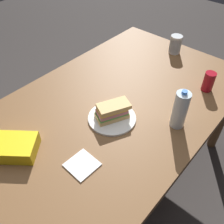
% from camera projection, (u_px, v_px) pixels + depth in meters
% --- Properties ---
extents(ground_plane, '(8.00, 8.00, 0.00)m').
position_uv_depth(ground_plane, '(114.00, 174.00, 1.97)').
color(ground_plane, '#383330').
extents(dining_table, '(1.73, 1.06, 0.75)m').
position_uv_depth(dining_table, '(114.00, 113.00, 1.50)').
color(dining_table, brown).
rests_on(dining_table, ground_plane).
extents(paper_plate, '(0.26, 0.26, 0.01)m').
position_uv_depth(paper_plate, '(112.00, 118.00, 1.35)').
color(paper_plate, white).
rests_on(paper_plate, dining_table).
extents(sandwich, '(0.21, 0.16, 0.08)m').
position_uv_depth(sandwich, '(113.00, 111.00, 1.32)').
color(sandwich, '#DBB26B').
rests_on(sandwich, paper_plate).
extents(soda_can_red, '(0.07, 0.07, 0.12)m').
position_uv_depth(soda_can_red, '(209.00, 82.00, 1.50)').
color(soda_can_red, maroon).
rests_on(soda_can_red, dining_table).
extents(chip_bag, '(0.26, 0.27, 0.07)m').
position_uv_depth(chip_bag, '(12.00, 147.00, 1.17)').
color(chip_bag, yellow).
rests_on(chip_bag, dining_table).
extents(water_bottle_tall, '(0.07, 0.07, 0.23)m').
position_uv_depth(water_bottle_tall, '(180.00, 110.00, 1.25)').
color(water_bottle_tall, silver).
rests_on(water_bottle_tall, dining_table).
extents(plastic_cup_stack, '(0.08, 0.08, 0.13)m').
position_uv_depth(plastic_cup_stack, '(175.00, 44.00, 1.81)').
color(plastic_cup_stack, silver).
rests_on(plastic_cup_stack, dining_table).
extents(paper_napkin, '(0.14, 0.14, 0.01)m').
position_uv_depth(paper_napkin, '(82.00, 165.00, 1.14)').
color(paper_napkin, white).
rests_on(paper_napkin, dining_table).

